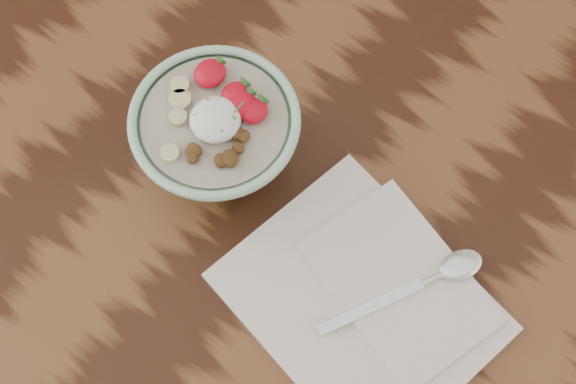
# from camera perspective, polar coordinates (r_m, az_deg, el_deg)

# --- Properties ---
(table) EXTENTS (1.60, 0.90, 0.75)m
(table) POSITION_cam_1_polar(r_m,az_deg,el_deg) (1.00, 1.51, -0.03)
(table) COLOR black
(table) RESTS_ON ground
(breakfast_bowl) EXTENTS (0.18, 0.18, 0.12)m
(breakfast_bowl) POSITION_cam_1_polar(r_m,az_deg,el_deg) (0.86, -5.04, 4.02)
(breakfast_bowl) COLOR #9ED4B2
(breakfast_bowl) RESTS_ON table
(napkin) EXTENTS (0.30, 0.26, 0.02)m
(napkin) POSITION_cam_1_polar(r_m,az_deg,el_deg) (0.86, 5.74, -7.51)
(napkin) COLOR silver
(napkin) RESTS_ON table
(spoon) EXTENTS (0.11, 0.18, 0.01)m
(spoon) POSITION_cam_1_polar(r_m,az_deg,el_deg) (0.86, 10.66, -5.86)
(spoon) COLOR silver
(spoon) RESTS_ON napkin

